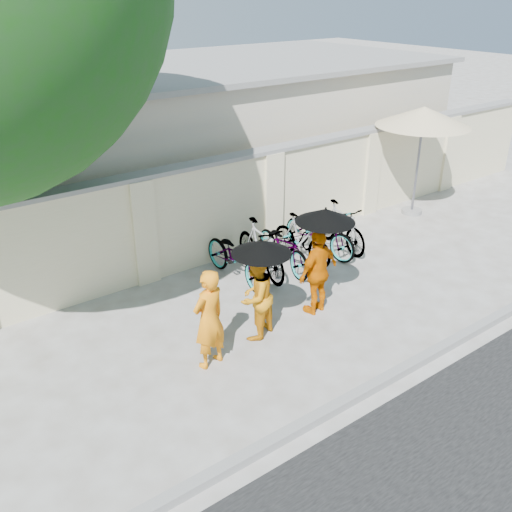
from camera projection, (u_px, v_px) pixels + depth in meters
ground at (293, 336)px, 9.16m from camera, size 80.00×80.00×0.00m
kerb at (372, 387)px, 7.91m from camera, size 40.00×0.16×0.12m
compound_wall at (230, 208)px, 11.58m from camera, size 20.00×0.30×2.00m
building_behind at (178, 136)px, 14.61m from camera, size 14.00×6.00×3.20m
monk_left at (209, 319)px, 8.16m from camera, size 0.63×0.48×1.56m
monk_center at (256, 297)px, 8.87m from camera, size 0.84×0.76×1.43m
parasol_center at (261, 247)px, 8.47m from camera, size 0.92×0.92×0.88m
monk_right at (318, 272)px, 9.55m from camera, size 0.93×0.49×1.52m
parasol_right at (325, 215)px, 9.05m from camera, size 0.97×0.97×1.04m
patio_umbrella at (423, 118)px, 13.06m from camera, size 2.31×2.31×2.60m
bike_0 at (237, 256)px, 10.69m from camera, size 0.66×1.88×0.99m
bike_1 at (261, 249)px, 10.91m from camera, size 0.74×1.82×1.06m
bike_2 at (284, 246)px, 11.17m from camera, size 0.84×1.84×0.93m
bike_3 at (302, 239)px, 11.49m from camera, size 0.58×1.61×0.95m
bike_4 at (320, 232)px, 11.79m from camera, size 0.87×1.91×0.97m
bike_5 at (341, 226)px, 12.00m from camera, size 0.69×1.71×1.00m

